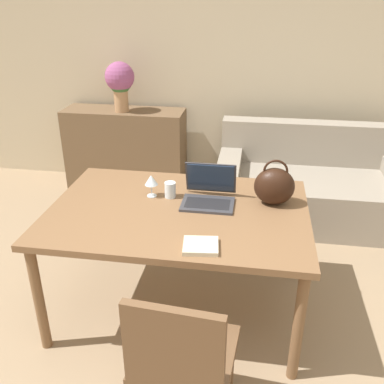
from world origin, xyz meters
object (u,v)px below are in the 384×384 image
at_px(chair, 182,357).
at_px(drinking_glass, 170,190).
at_px(handbag, 274,186).
at_px(wine_glass, 151,181).
at_px(laptop, 209,192).
at_px(flower_vase, 120,81).
at_px(couch, 309,188).

xyz_separation_m(chair, drinking_glass, (-0.26, 1.05, 0.31)).
bearing_deg(handbag, wine_glass, -178.80).
bearing_deg(laptop, flower_vase, 123.26).
distance_m(couch, flower_vase, 2.08).
height_order(laptop, flower_vase, flower_vase).
xyz_separation_m(handbag, flower_vase, (-1.47, 1.62, 0.28)).
relative_size(couch, flower_vase, 3.49).
bearing_deg(handbag, laptop, -177.22).
bearing_deg(handbag, flower_vase, 132.28).
relative_size(couch, handbag, 5.78).
bearing_deg(wine_glass, handbag, 1.20).
xyz_separation_m(couch, laptop, (-0.79, -1.32, 0.52)).
distance_m(chair, wine_glass, 1.17).
distance_m(handbag, flower_vase, 2.21).
distance_m(couch, drinking_glass, 1.74).
relative_size(wine_glass, flower_vase, 0.31).
xyz_separation_m(couch, handbag, (-0.39, -1.30, 0.58)).
distance_m(couch, wine_glass, 1.84).
distance_m(laptop, wine_glass, 0.37).
distance_m(drinking_glass, wine_glass, 0.13).
xyz_separation_m(drinking_glass, flower_vase, (-0.82, 1.63, 0.35)).
height_order(couch, flower_vase, flower_vase).
bearing_deg(wine_glass, flower_vase, 113.30).
bearing_deg(wine_glass, laptop, -0.51).
height_order(chair, laptop, laptop).
bearing_deg(wine_glass, chair, -69.92).
height_order(chair, flower_vase, flower_vase).
relative_size(chair, couch, 0.51).
distance_m(couch, handbag, 1.47).
bearing_deg(couch, drinking_glass, -128.47).
xyz_separation_m(chair, wine_glass, (-0.38, 1.04, 0.37)).
height_order(laptop, wine_glass, laptop).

